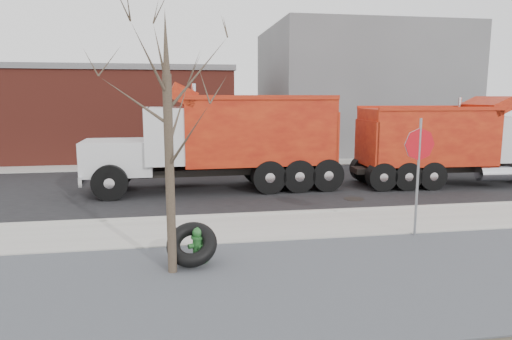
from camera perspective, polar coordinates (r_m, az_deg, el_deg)
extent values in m
plane|color=#383328|center=(12.53, 4.68, -7.42)|extent=(120.00, 120.00, 0.00)
cube|color=slate|center=(9.37, 10.10, -13.29)|extent=(60.00, 5.00, 0.03)
cube|color=#9E9B93|center=(12.76, 4.40, -6.98)|extent=(60.00, 2.50, 0.06)
cube|color=#9E9B93|center=(13.97, 3.11, -5.43)|extent=(60.00, 0.15, 0.11)
cube|color=black|center=(18.53, -0.12, -1.92)|extent=(60.00, 9.40, 0.02)
cube|color=#9E9B93|center=(24.09, -2.37, 0.70)|extent=(60.00, 2.00, 0.06)
cube|color=slate|center=(31.98, 12.60, 9.72)|extent=(12.00, 10.00, 8.00)
cube|color=maroon|center=(29.50, -23.50, 6.33)|extent=(20.00, 8.00, 5.00)
cube|color=slate|center=(29.52, -23.83, 11.47)|extent=(20.20, 8.20, 0.30)
cylinder|color=#382D23|center=(9.17, -10.72, -0.86)|extent=(0.18, 0.18, 4.00)
cone|color=#382D23|center=(9.09, -11.23, 15.49)|extent=(0.14, 0.14, 1.20)
cylinder|color=#31722B|center=(10.18, -7.24, -11.27)|extent=(0.42, 0.42, 0.06)
cylinder|color=#31722B|center=(10.09, -7.27, -9.73)|extent=(0.22, 0.22, 0.58)
cylinder|color=#31722B|center=(10.00, -7.30, -8.32)|extent=(0.29, 0.29, 0.05)
sphere|color=#31722B|center=(9.98, -7.31, -7.79)|extent=(0.23, 0.23, 0.23)
cylinder|color=#31722B|center=(9.95, -7.32, -7.26)|extent=(0.05, 0.05, 0.06)
cylinder|color=#31722B|center=(9.99, -8.13, -9.41)|extent=(0.15, 0.14, 0.11)
cylinder|color=#31722B|center=(10.13, -6.44, -9.12)|extent=(0.15, 0.14, 0.11)
cylinder|color=#31722B|center=(9.92, -6.85, -9.63)|extent=(0.18, 0.16, 0.14)
torus|color=black|center=(9.89, -8.03, -9.16)|extent=(1.24, 1.19, 0.92)
cylinder|color=gray|center=(12.27, 19.55, -0.99)|extent=(0.07, 0.07, 3.04)
cylinder|color=red|center=(12.16, 19.77, 3.04)|extent=(0.83, 0.08, 0.83)
cube|color=black|center=(20.34, 23.50, 0.19)|extent=(8.52, 1.31, 0.22)
cube|color=silver|center=(20.98, 27.19, 3.60)|extent=(1.70, 2.36, 1.79)
cube|color=black|center=(21.37, 28.96, 4.89)|extent=(0.15, 1.98, 0.79)
cube|color=#BB2F10|center=(19.57, 20.47, 4.00)|extent=(5.08, 2.64, 2.18)
cylinder|color=silver|center=(21.29, 23.96, 5.09)|extent=(0.15, 0.15, 2.38)
cylinder|color=black|center=(20.10, 15.99, 0.21)|extent=(1.11, 0.35, 1.09)
cylinder|color=black|center=(18.38, 18.26, -0.71)|extent=(1.11, 0.35, 1.09)
cube|color=black|center=(17.66, -4.58, -0.09)|extent=(9.23, 1.24, 0.25)
cube|color=silver|center=(17.55, -16.84, 1.57)|extent=(2.54, 2.26, 1.24)
cube|color=silver|center=(17.68, -20.29, 1.45)|extent=(0.11, 1.97, 1.13)
cube|color=silver|center=(17.38, -10.70, 4.35)|extent=(1.87, 2.64, 2.03)
cube|color=black|center=(17.35, -13.25, 6.12)|extent=(0.11, 2.25, 0.90)
cube|color=#BB2F10|center=(17.71, 0.08, 4.96)|extent=(5.70, 2.86, 2.48)
cylinder|color=silver|center=(16.31, -7.71, 5.90)|extent=(0.16, 0.16, 2.70)
cylinder|color=black|center=(16.48, -17.81, -1.53)|extent=(1.25, 0.37, 1.24)
cylinder|color=black|center=(18.87, -16.99, -0.18)|extent=(1.25, 0.37, 1.24)
cylinder|color=black|center=(17.19, 5.21, -0.70)|extent=(1.25, 0.37, 1.24)
cylinder|color=black|center=(19.24, 3.40, 0.39)|extent=(1.25, 0.37, 1.24)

